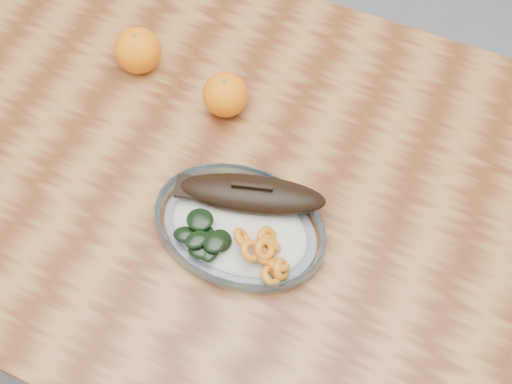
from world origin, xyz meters
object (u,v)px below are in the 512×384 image
at_px(dining_table, 205,190).
at_px(plated_meal, 240,224).
at_px(orange_left, 138,50).
at_px(orange_right, 226,95).

distance_m(dining_table, plated_meal, 0.18).
xyz_separation_m(plated_meal, orange_left, (-0.28, 0.22, 0.02)).
height_order(dining_table, orange_left, orange_left).
relative_size(dining_table, plated_meal, 2.54).
bearing_deg(dining_table, orange_left, 143.48).
xyz_separation_m(dining_table, orange_left, (-0.18, 0.13, 0.14)).
bearing_deg(orange_left, dining_table, -36.52).
distance_m(plated_meal, orange_left, 0.36).
xyz_separation_m(dining_table, orange_right, (-0.00, 0.11, 0.14)).
relative_size(dining_table, orange_left, 15.28).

